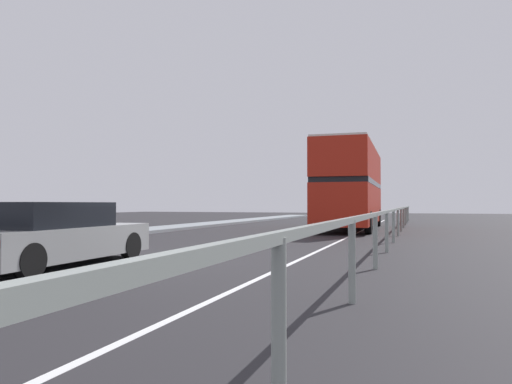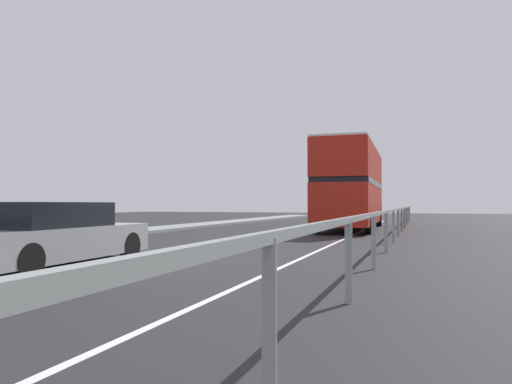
% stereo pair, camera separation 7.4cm
% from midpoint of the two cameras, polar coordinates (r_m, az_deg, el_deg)
% --- Properties ---
extents(ground_plane, '(75.08, 120.00, 0.10)m').
position_cam_midpoint_polar(ground_plane, '(11.49, -12.73, -8.25)').
color(ground_plane, '#262528').
extents(lane_paint_markings, '(3.36, 46.00, 0.01)m').
position_cam_midpoint_polar(lane_paint_markings, '(18.80, 7.01, -5.42)').
color(lane_paint_markings, silver).
rests_on(lane_paint_markings, ground).
extents(bridge_side_railing, '(0.10, 42.00, 1.15)m').
position_cam_midpoint_polar(bridge_side_railing, '(18.74, 16.16, -2.57)').
color(bridge_side_railing, gray).
rests_on(bridge_side_railing, ground).
extents(double_decker_bus_red, '(2.79, 10.73, 4.25)m').
position_cam_midpoint_polar(double_decker_bus_red, '(25.29, 11.13, 0.78)').
color(double_decker_bus_red, '#AE2012').
rests_on(double_decker_bus_red, ground).
extents(hatchback_car_near, '(1.92, 4.61, 1.36)m').
position_cam_midpoint_polar(hatchback_car_near, '(11.09, -23.11, -4.74)').
color(hatchback_car_near, gray).
rests_on(hatchback_car_near, ground).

